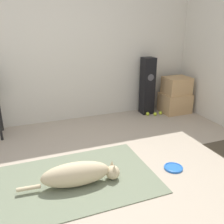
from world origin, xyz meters
TOP-DOWN VIEW (x-y plane):
  - ground_plane at (0.00, 0.00)m, footprint 12.00×12.00m
  - wall_back at (0.00, 2.10)m, footprint 8.00×0.06m
  - area_rug at (-0.18, 0.19)m, footprint 1.91×1.16m
  - dog at (-0.10, 0.09)m, footprint 1.09×0.29m
  - frisbee at (1.04, -0.00)m, footprint 0.23×0.23m
  - cardboard_box_lower at (2.22, 1.71)m, footprint 0.53×0.44m
  - cardboard_box_upper at (2.24, 1.71)m, footprint 0.47×0.39m
  - floor_speaker at (1.68, 1.86)m, footprint 0.22×0.23m
  - tennis_ball_by_boxes at (1.89, 1.67)m, footprint 0.07×0.07m
  - tennis_ball_near_speaker at (1.76, 1.65)m, footprint 0.07×0.07m
  - tennis_ball_loose_on_carpet at (1.64, 1.71)m, footprint 0.07×0.07m

SIDE VIEW (x-z plane):
  - ground_plane at x=0.00m, z-range 0.00..0.00m
  - area_rug at x=-0.18m, z-range 0.00..0.01m
  - frisbee at x=1.04m, z-range 0.00..0.03m
  - tennis_ball_by_boxes at x=1.89m, z-range 0.00..0.07m
  - tennis_ball_near_speaker at x=1.76m, z-range 0.00..0.07m
  - tennis_ball_loose_on_carpet at x=1.64m, z-range 0.00..0.07m
  - dog at x=-0.10m, z-range 0.01..0.27m
  - cardboard_box_lower at x=2.22m, z-range 0.00..0.37m
  - cardboard_box_upper at x=2.24m, z-range 0.37..0.69m
  - floor_speaker at x=1.68m, z-range 0.00..1.06m
  - wall_back at x=0.00m, z-range 0.00..2.55m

